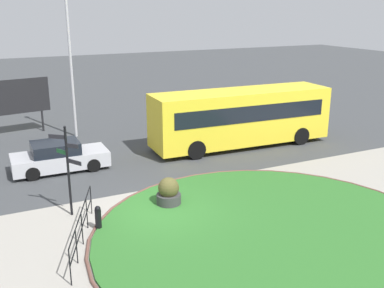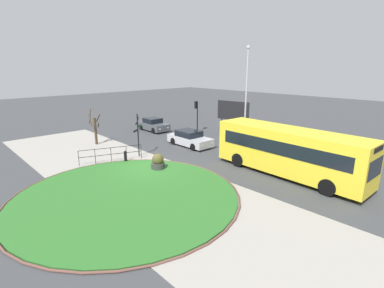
# 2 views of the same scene
# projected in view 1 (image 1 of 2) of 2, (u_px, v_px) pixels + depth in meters

# --- Properties ---
(ground) EXTENTS (120.00, 120.00, 0.00)m
(ground) POSITION_uv_depth(u_px,v_px,m) (160.00, 212.00, 17.34)
(ground) COLOR #3D3F42
(sidewalk_paving) EXTENTS (32.00, 8.28, 0.02)m
(sidewalk_paving) POSITION_uv_depth(u_px,v_px,m) (179.00, 233.00, 15.73)
(sidewalk_paving) COLOR #9E998E
(sidewalk_paving) RESTS_ON ground
(grass_island) EXTENTS (12.44, 12.44, 0.10)m
(grass_island) POSITION_uv_depth(u_px,v_px,m) (275.00, 235.00, 15.50)
(grass_island) COLOR #2D6B28
(grass_island) RESTS_ON ground
(grass_kerb_ring) EXTENTS (12.75, 12.75, 0.11)m
(grass_kerb_ring) POSITION_uv_depth(u_px,v_px,m) (275.00, 235.00, 15.49)
(grass_kerb_ring) COLOR brown
(grass_kerb_ring) RESTS_ON ground
(signpost_directional) EXTENTS (0.90, 1.18, 3.50)m
(signpost_directional) POSITION_uv_depth(u_px,v_px,m) (68.00, 165.00, 16.50)
(signpost_directional) COLOR black
(signpost_directional) RESTS_ON ground
(bollard_foreground) EXTENTS (0.22, 0.22, 0.92)m
(bollard_foreground) POSITION_uv_depth(u_px,v_px,m) (98.00, 218.00, 15.82)
(bollard_foreground) COLOR black
(bollard_foreground) RESTS_ON ground
(railing_grass_edge) EXTENTS (1.67, 4.37, 1.16)m
(railing_grass_edge) POSITION_uv_depth(u_px,v_px,m) (82.00, 225.00, 14.76)
(railing_grass_edge) COLOR black
(railing_grass_edge) RESTS_ON ground
(bus_yellow) EXTENTS (10.30, 2.95, 3.15)m
(bus_yellow) POSITION_uv_depth(u_px,v_px,m) (241.00, 116.00, 25.18)
(bus_yellow) COLOR yellow
(bus_yellow) RESTS_ON ground
(car_near_lane) EXTENTS (4.50, 2.01, 1.42)m
(car_near_lane) POSITION_uv_depth(u_px,v_px,m) (59.00, 157.00, 21.62)
(car_near_lane) COLOR #B7B7BC
(car_near_lane) RESTS_ON ground
(lamppost_tall) EXTENTS (0.32, 0.32, 9.00)m
(lamppost_tall) POSITION_uv_depth(u_px,v_px,m) (70.00, 56.00, 26.11)
(lamppost_tall) COLOR #B7B7BC
(lamppost_tall) RESTS_ON ground
(billboard_left) EXTENTS (3.94, 0.73, 3.41)m
(billboard_left) POSITION_uv_depth(u_px,v_px,m) (16.00, 98.00, 27.24)
(billboard_left) COLOR black
(billboard_left) RESTS_ON ground
(planter_near_signpost) EXTENTS (0.97, 0.97, 1.17)m
(planter_near_signpost) POSITION_uv_depth(u_px,v_px,m) (169.00, 193.00, 17.77)
(planter_near_signpost) COLOR #383838
(planter_near_signpost) RESTS_ON ground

